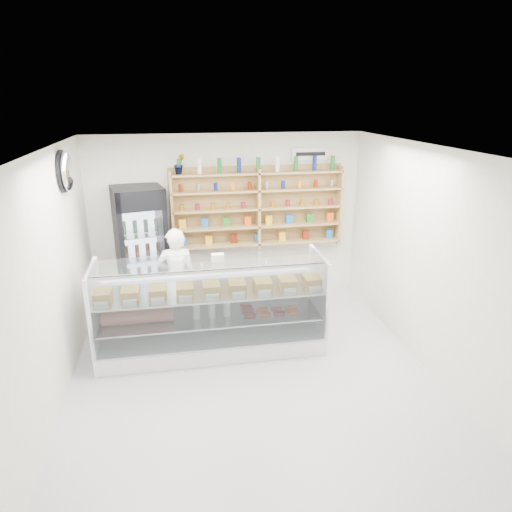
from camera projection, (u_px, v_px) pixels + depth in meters
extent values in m
plane|color=silver|center=(253.00, 374.00, 5.81)|extent=(5.00, 5.00, 0.00)
plane|color=white|center=(252.00, 150.00, 4.88)|extent=(5.00, 5.00, 0.00)
plane|color=beige|center=(227.00, 219.00, 7.67)|extent=(4.50, 0.00, 4.50)
plane|color=beige|center=(317.00, 406.00, 3.02)|extent=(4.50, 0.00, 4.50)
plane|color=beige|center=(49.00, 285.00, 4.97)|extent=(0.00, 5.00, 5.00)
plane|color=beige|center=(429.00, 260.00, 5.72)|extent=(0.00, 5.00, 5.00)
cube|color=white|center=(213.00, 341.00, 6.34)|extent=(3.05, 0.86, 0.25)
cube|color=white|center=(209.00, 300.00, 6.56)|extent=(3.05, 0.05, 0.64)
cube|color=silver|center=(212.00, 316.00, 6.21)|extent=(2.93, 0.76, 0.02)
cube|color=silver|center=(211.00, 290.00, 6.08)|extent=(2.99, 0.79, 0.02)
cube|color=silver|center=(214.00, 311.00, 5.73)|extent=(2.99, 0.12, 1.06)
cube|color=silver|center=(210.00, 262.00, 5.90)|extent=(2.99, 0.60, 0.01)
imported|color=white|center=(177.00, 279.00, 6.78)|extent=(0.57, 0.38, 1.56)
cube|color=black|center=(142.00, 251.00, 7.22)|extent=(0.88, 0.87, 2.05)
cube|color=#340435|center=(131.00, 202.00, 6.61)|extent=(0.71, 0.19, 0.29)
cube|color=silver|center=(136.00, 264.00, 6.92)|extent=(0.61, 0.15, 1.62)
cube|color=tan|center=(172.00, 212.00, 7.31)|extent=(0.04, 0.28, 1.33)
cube|color=tan|center=(258.00, 209.00, 7.54)|extent=(0.04, 0.28, 1.33)
cube|color=tan|center=(339.00, 205.00, 7.78)|extent=(0.04, 0.28, 1.33)
cube|color=tan|center=(258.00, 243.00, 7.74)|extent=(2.80, 0.28, 0.03)
cube|color=tan|center=(258.00, 226.00, 7.64)|extent=(2.80, 0.28, 0.03)
cube|color=tan|center=(258.00, 208.00, 7.54)|extent=(2.80, 0.28, 0.03)
cube|color=tan|center=(258.00, 190.00, 7.44)|extent=(2.80, 0.28, 0.03)
cube|color=tan|center=(258.00, 173.00, 7.35)|extent=(2.80, 0.28, 0.03)
imported|color=#1E6626|center=(179.00, 164.00, 7.08)|extent=(0.21, 0.18, 0.32)
ellipsoid|color=silver|center=(67.00, 171.00, 5.75)|extent=(0.15, 0.50, 0.50)
cube|color=white|center=(310.00, 154.00, 7.53)|extent=(0.62, 0.03, 0.20)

